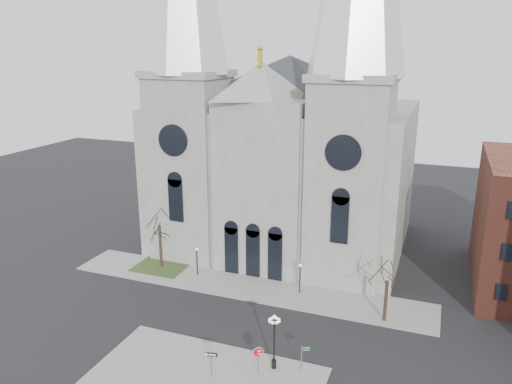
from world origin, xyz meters
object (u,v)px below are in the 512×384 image
(globe_lamp, at_px, (274,335))
(stop_sign, at_px, (258,355))
(one_way_sign, at_px, (211,360))
(street_name_sign, at_px, (303,356))

(globe_lamp, bearing_deg, stop_sign, -126.97)
(stop_sign, xyz_separation_m, globe_lamp, (0.89, 1.19, 1.24))
(stop_sign, relative_size, one_way_sign, 1.05)
(globe_lamp, relative_size, street_name_sign, 2.14)
(one_way_sign, bearing_deg, globe_lamp, 22.90)
(stop_sign, distance_m, street_name_sign, 3.57)
(street_name_sign, bearing_deg, globe_lamp, 167.78)
(stop_sign, bearing_deg, street_name_sign, 17.36)
(one_way_sign, bearing_deg, stop_sign, 15.41)
(globe_lamp, height_order, one_way_sign, globe_lamp)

